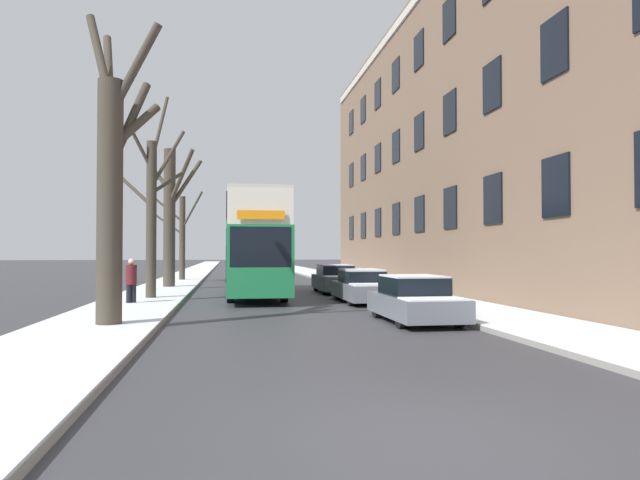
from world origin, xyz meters
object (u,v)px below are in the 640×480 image
parked_car_1 (362,287)px  pedestrian_left_sidewalk (131,280)px  bare_tree_left_2 (170,213)px  bare_tree_left_1 (152,209)px  bare_tree_left_0 (112,180)px  oncoming_van (240,263)px  bare_tree_left_3 (181,235)px  double_decker_bus (254,241)px  parked_car_0 (415,300)px  parked_car_2 (336,279)px

parked_car_1 → pedestrian_left_sidewalk: size_ratio=2.58×
bare_tree_left_2 → bare_tree_left_1: bearing=-89.9°
bare_tree_left_0 → oncoming_van: bare_tree_left_0 is taller
bare_tree_left_3 → parked_car_1: bare_tree_left_3 is taller
bare_tree_left_1 → bare_tree_left_3: (-0.11, 15.84, -0.56)m
bare_tree_left_0 → double_decker_bus: bare_tree_left_0 is taller
bare_tree_left_1 → pedestrian_left_sidewalk: (-0.39, -2.47, -2.80)m
parked_car_1 → bare_tree_left_2: bearing=131.0°
parked_car_0 → double_decker_bus: bearing=111.1°
bare_tree_left_2 → double_decker_bus: size_ratio=0.65×
bare_tree_left_0 → pedestrian_left_sidewalk: bearing=94.7°
bare_tree_left_2 → bare_tree_left_3: 8.16m
parked_car_0 → pedestrian_left_sidewalk: (-8.79, 5.97, 0.35)m
bare_tree_left_3 → parked_car_2: 14.96m
bare_tree_left_2 → oncoming_van: size_ratio=1.33×
bare_tree_left_3 → parked_car_2: bearing=-54.7°
bare_tree_left_3 → pedestrian_left_sidewalk: (-0.28, -18.30, -2.24)m
double_decker_bus → bare_tree_left_1: bearing=-152.0°
bare_tree_left_1 → parked_car_0: (8.40, -8.43, -3.15)m
bare_tree_left_0 → parked_car_1: size_ratio=1.87×
double_decker_bus → parked_car_2: size_ratio=2.69×
parked_car_1 → pedestrian_left_sidewalk: pedestrian_left_sidewalk is taller
double_decker_bus → parked_car_1: bearing=-45.6°
parked_car_1 → oncoming_van: oncoming_van is taller
parked_car_0 → parked_car_1: (0.00, 6.49, 0.01)m
parked_car_0 → parked_car_1: size_ratio=0.91×
bare_tree_left_0 → bare_tree_left_3: bare_tree_left_0 is taller
double_decker_bus → parked_car_1: 6.21m
bare_tree_left_1 → bare_tree_left_2: bare_tree_left_1 is taller
bare_tree_left_0 → parked_car_2: bearing=56.6°
oncoming_van → pedestrian_left_sidewalk: oncoming_van is taller
parked_car_2 → bare_tree_left_3: bearing=125.3°
parked_car_1 → oncoming_van: (-4.47, 18.52, 0.67)m
bare_tree_left_2 → parked_car_0: 18.56m
parked_car_2 → pedestrian_left_sidewalk: (-8.79, -6.27, 0.32)m
parked_car_2 → parked_car_0: bearing=-90.0°
bare_tree_left_0 → bare_tree_left_2: size_ratio=1.12×
parked_car_0 → pedestrian_left_sidewalk: bearing=145.8°
bare_tree_left_0 → parked_car_1: 11.19m
bare_tree_left_3 → parked_car_0: bare_tree_left_3 is taller
bare_tree_left_1 → double_decker_bus: bearing=28.0°
oncoming_van → parked_car_2: bearing=-70.7°
bare_tree_left_3 → parked_car_0: size_ratio=1.50×
bare_tree_left_3 → parked_car_1: 19.88m
bare_tree_left_1 → parked_car_2: bare_tree_left_1 is taller
parked_car_1 → parked_car_2: 5.74m
bare_tree_left_1 → pedestrian_left_sidewalk: bare_tree_left_1 is taller
double_decker_bus → parked_car_0: (4.13, -10.71, -1.92)m
parked_car_1 → bare_tree_left_3: bearing=115.6°
bare_tree_left_3 → parked_car_1: bearing=-64.4°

